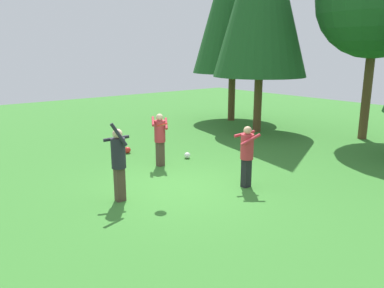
# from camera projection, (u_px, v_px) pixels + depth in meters

# --- Properties ---
(ground_plane) EXTENTS (40.00, 40.00, 0.00)m
(ground_plane) POSITION_uv_depth(u_px,v_px,m) (180.00, 187.00, 10.04)
(ground_plane) COLOR #387A2D
(person_thrower) EXTENTS (0.62, 0.63, 1.95)m
(person_thrower) POSITION_uv_depth(u_px,v_px,m) (119.00, 158.00, 8.91)
(person_thrower) COLOR #4C382D
(person_thrower) RESTS_ON ground_plane
(person_catcher) EXTENTS (0.66, 0.70, 1.63)m
(person_catcher) POSITION_uv_depth(u_px,v_px,m) (247.00, 151.00, 9.87)
(person_catcher) COLOR black
(person_catcher) RESTS_ON ground_plane
(person_bystander) EXTENTS (0.73, 0.71, 1.65)m
(person_bystander) POSITION_uv_depth(u_px,v_px,m) (160.00, 135.00, 11.71)
(person_bystander) COLOR #4C382D
(person_bystander) RESTS_ON ground_plane
(frisbee) EXTENTS (0.29, 0.30, 0.12)m
(frisbee) POSITION_uv_depth(u_px,v_px,m) (162.00, 125.00, 9.09)
(frisbee) COLOR red
(ball_white) EXTENTS (0.20, 0.20, 0.20)m
(ball_white) POSITION_uv_depth(u_px,v_px,m) (187.00, 155.00, 12.74)
(ball_white) COLOR white
(ball_white) RESTS_ON ground_plane
(ball_red) EXTENTS (0.23, 0.23, 0.23)m
(ball_red) POSITION_uv_depth(u_px,v_px,m) (127.00, 150.00, 13.37)
(ball_red) COLOR red
(ball_red) RESTS_ON ground_plane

